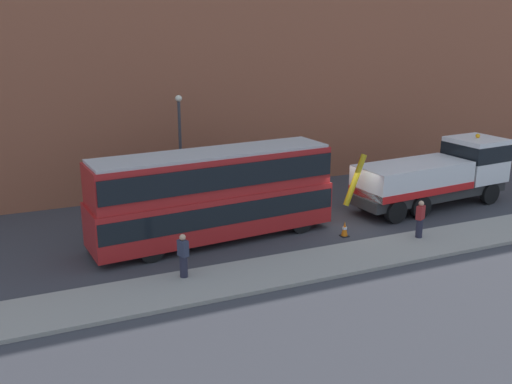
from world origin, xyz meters
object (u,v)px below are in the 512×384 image
Objects in this scene: recovery_tow_truck at (438,174)px; pedestrian_onlooker at (183,256)px; traffic_cone_near_bus at (345,229)px; double_decker_bus at (214,192)px; pedestrian_bystander at (420,220)px; street_lamp at (180,140)px.

recovery_tow_truck is 15.48m from pedestrian_onlooker.
recovery_tow_truck is 14.20× the size of traffic_cone_near_bus.
double_decker_bus is 6.54× the size of pedestrian_bystander.
double_decker_bus is at bearing -92.66° from street_lamp.
pedestrian_onlooker is 10.87m from pedestrian_bystander.
pedestrian_onlooker is 2.38× the size of traffic_cone_near_bus.
pedestrian_bystander is 2.38× the size of traffic_cone_near_bus.
pedestrian_onlooker is at bearing -168.71° from traffic_cone_near_bus.
street_lamp reaches higher than traffic_cone_near_bus.
recovery_tow_truck is 7.36m from traffic_cone_near_bus.
pedestrian_onlooker is at bearing -106.16° from street_lamp.
double_decker_bus reaches higher than pedestrian_bystander.
street_lamp is at bearing 123.58° from traffic_cone_near_bus.
street_lamp is at bearing 52.14° from pedestrian_onlooker.
recovery_tow_truck is 1.75× the size of street_lamp.
recovery_tow_truck is at bearing -4.69° from double_decker_bus.
traffic_cone_near_bus is at bearing -24.36° from double_decker_bus.
double_decker_bus is (-12.53, -0.04, 0.47)m from recovery_tow_truck.
street_lamp is at bearing 82.46° from double_decker_bus.
double_decker_bus is at bearing 175.31° from recovery_tow_truck.
street_lamp is (-8.08, 9.76, 2.49)m from pedestrian_bystander.
double_decker_bus is 6.22m from traffic_cone_near_bus.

